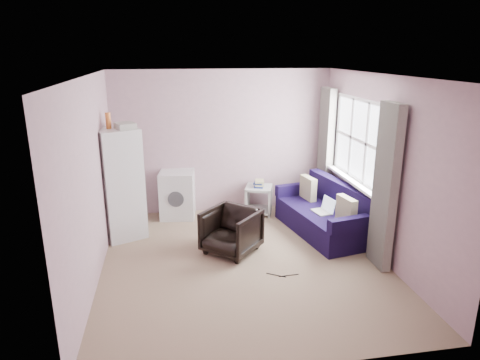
# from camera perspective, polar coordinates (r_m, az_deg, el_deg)

# --- Properties ---
(room) EXTENTS (3.84, 4.24, 2.54)m
(room) POSITION_cam_1_polar(r_m,az_deg,el_deg) (5.53, 0.73, 0.74)
(room) COLOR #91775F
(room) RESTS_ON ground
(armchair) EXTENTS (0.95, 0.94, 0.71)m
(armchair) POSITION_cam_1_polar(r_m,az_deg,el_deg) (6.12, -1.19, -6.56)
(armchair) COLOR black
(armchair) RESTS_ON ground
(fridge) EXTENTS (0.77, 0.77, 1.93)m
(fridge) POSITION_cam_1_polar(r_m,az_deg,el_deg) (6.73, -15.69, -0.41)
(fridge) COLOR silver
(fridge) RESTS_ON ground
(washing_machine) EXTENTS (0.65, 0.65, 0.81)m
(washing_machine) POSITION_cam_1_polar(r_m,az_deg,el_deg) (7.49, -8.33, -1.73)
(washing_machine) COLOR silver
(washing_machine) RESTS_ON ground
(side_table) EXTENTS (0.57, 0.57, 0.61)m
(side_table) POSITION_cam_1_polar(r_m,az_deg,el_deg) (7.60, 2.53, -2.38)
(side_table) COLOR #A7A9A5
(side_table) RESTS_ON ground
(sofa) EXTENTS (1.15, 1.92, 0.80)m
(sofa) POSITION_cam_1_polar(r_m,az_deg,el_deg) (6.94, 11.30, -4.55)
(sofa) COLOR #150B36
(sofa) RESTS_ON ground
(window_dressing) EXTENTS (0.17, 2.62, 2.18)m
(window_dressing) POSITION_cam_1_polar(r_m,az_deg,el_deg) (6.73, 14.57, 1.83)
(window_dressing) COLOR white
(window_dressing) RESTS_ON ground
(floor_cables) EXTENTS (0.41, 0.15, 0.01)m
(floor_cables) POSITION_cam_1_polar(r_m,az_deg,el_deg) (5.69, 5.68, -12.52)
(floor_cables) COLOR black
(floor_cables) RESTS_ON ground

